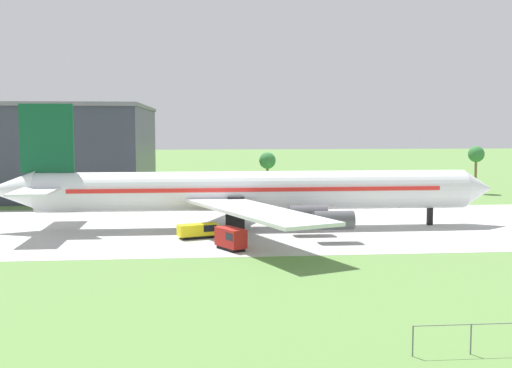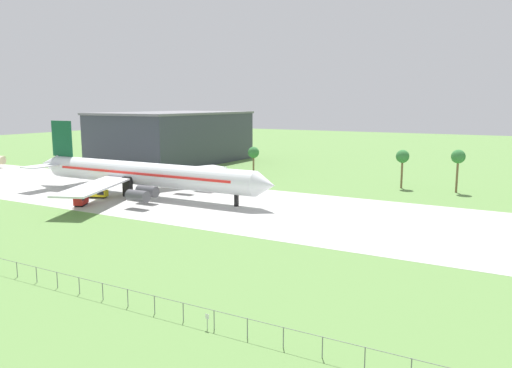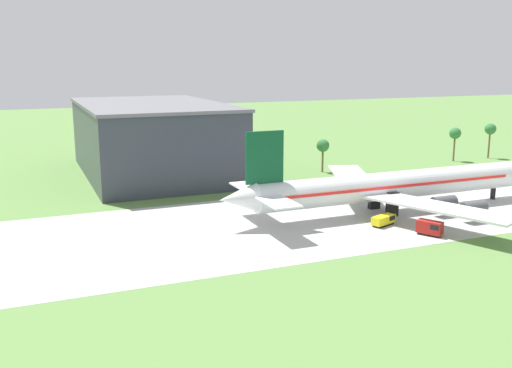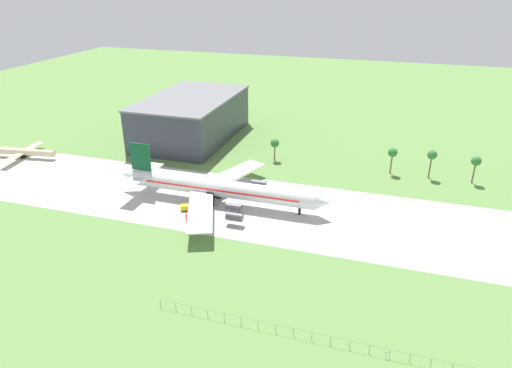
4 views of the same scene
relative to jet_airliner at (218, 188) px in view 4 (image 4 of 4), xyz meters
The scene contains 10 objects.
ground_plane 47.03m from the jet_airliner, ahead, with size 600.00×600.00×0.00m, color #5B8442.
taxiway_strip 47.03m from the jet_airliner, ahead, with size 320.00×44.00×0.02m.
jet_airliner is the anchor object (origin of this frame).
regional_aircraft 96.01m from the jet_airliner, behind, with size 29.21×26.41×8.11m.
baggage_tug 11.73m from the jet_airliner, 131.69° to the right, with size 5.67×3.65×1.95m.
fuel_truck 17.58m from the jet_airliner, 101.14° to the right, with size 3.93×4.91×2.70m.
perimeter_fence 71.62m from the jet_airliner, 49.22° to the right, with size 80.10×0.10×2.10m.
no_stopping_sign 79.72m from the jet_airliner, 43.17° to the right, with size 0.44×0.08×1.68m.
terminal_building 70.40m from the jet_airliner, 121.79° to the left, with size 36.72×61.20×19.69m.
palm_tree_row 83.61m from the jet_airliner, 31.25° to the left, with size 105.92×3.60×11.54m.
Camera 4 is at (6.86, -129.56, 71.33)m, focal length 32.00 mm.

